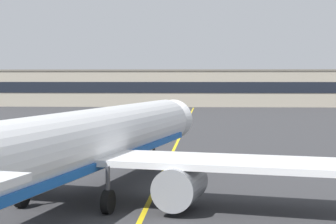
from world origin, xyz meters
name	(u,v)px	position (x,y,z in m)	size (l,w,h in m)	color
taxiway_centreline	(169,159)	(0.00, 30.00, 0.00)	(0.30, 180.00, 0.01)	yellow
airliner_foreground	(78,146)	(-4.33, 11.91, 3.37)	(32.27, 41.08, 11.65)	white
safety_cone_by_nose_gear	(120,161)	(-4.09, 27.27, 0.26)	(0.44, 0.44, 0.55)	orange
terminal_building	(196,88)	(1.82, 129.33, 4.83)	(129.82, 12.40, 9.65)	#B2A893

